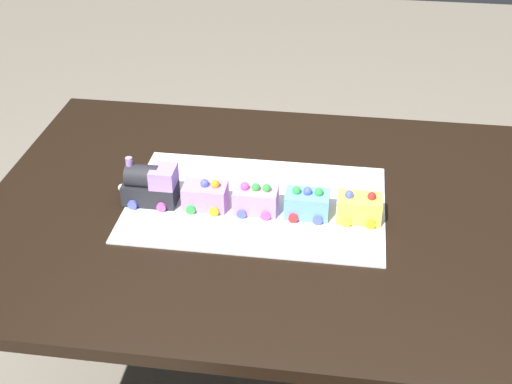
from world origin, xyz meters
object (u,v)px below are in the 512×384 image
(cake_car_caboose_lavender, at_px, (205,196))
(cake_car_hopper_lemon, at_px, (359,208))
(dining_table, at_px, (280,244))
(cake_locomotive, at_px, (150,185))
(cake_car_flatbed_bubblegum, at_px, (256,199))
(cake_car_gondola_sky_blue, at_px, (307,203))

(cake_car_caboose_lavender, relative_size, cake_car_hopper_lemon, 1.00)
(cake_car_caboose_lavender, bearing_deg, cake_car_hopper_lemon, 0.00)
(dining_table, relative_size, cake_locomotive, 10.00)
(dining_table, distance_m, cake_car_hopper_lemon, 0.23)
(cake_locomotive, height_order, cake_car_hopper_lemon, cake_locomotive)
(dining_table, height_order, cake_car_hopper_lemon, cake_car_hopper_lemon)
(cake_locomotive, height_order, cake_car_flatbed_bubblegum, cake_locomotive)
(cake_car_flatbed_bubblegum, xyz_separation_m, cake_car_gondola_sky_blue, (0.12, 0.00, 0.00))
(cake_car_caboose_lavender, distance_m, cake_car_flatbed_bubblegum, 0.12)
(cake_car_hopper_lemon, bearing_deg, cake_car_caboose_lavender, 180.00)
(cake_locomotive, bearing_deg, cake_car_gondola_sky_blue, -0.00)
(cake_car_gondola_sky_blue, bearing_deg, cake_car_flatbed_bubblegum, 180.00)
(cake_locomotive, xyz_separation_m, cake_car_gondola_sky_blue, (0.36, -0.00, -0.02))
(cake_locomotive, distance_m, cake_car_gondola_sky_blue, 0.37)
(cake_car_caboose_lavender, xyz_separation_m, cake_car_gondola_sky_blue, (0.24, -0.00, 0.00))
(cake_car_caboose_lavender, xyz_separation_m, cake_car_flatbed_bubblegum, (0.12, -0.00, 0.00))
(cake_locomotive, bearing_deg, cake_car_hopper_lemon, -0.00)
(cake_car_caboose_lavender, xyz_separation_m, cake_car_hopper_lemon, (0.35, 0.00, 0.00))
(cake_car_caboose_lavender, bearing_deg, cake_car_flatbed_bubblegum, -0.00)
(cake_locomotive, xyz_separation_m, cake_car_caboose_lavender, (0.13, -0.00, -0.02))
(dining_table, relative_size, cake_car_gondola_sky_blue, 14.00)
(dining_table, bearing_deg, cake_car_gondola_sky_blue, -21.52)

